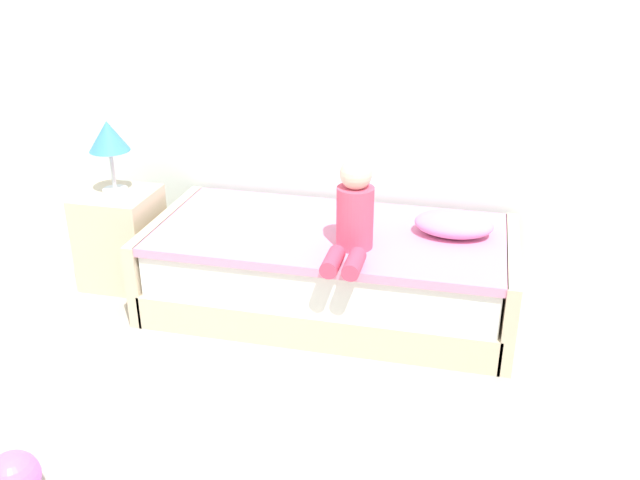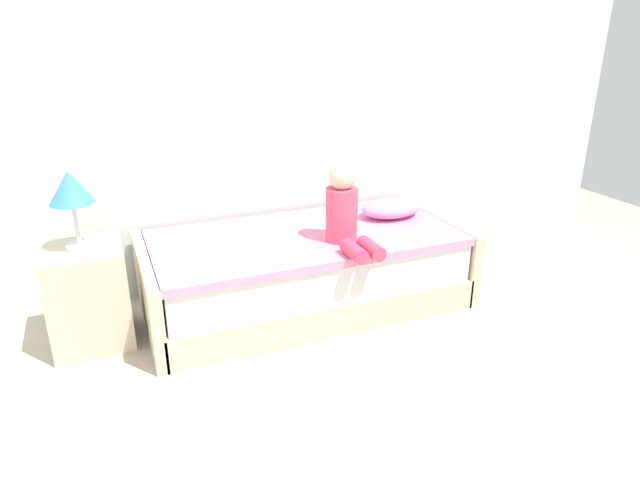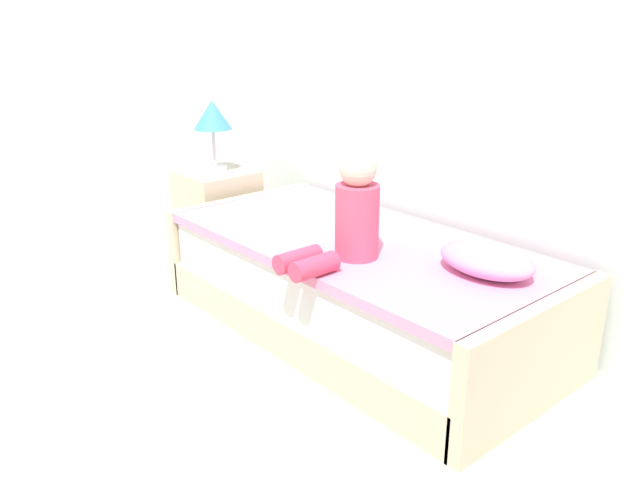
# 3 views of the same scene
# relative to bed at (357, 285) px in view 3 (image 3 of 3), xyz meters

# --- Properties ---
(wall_rear) EXTENTS (7.20, 0.10, 2.90)m
(wall_rear) POSITION_rel_bed_xyz_m (-0.62, 0.60, 1.20)
(wall_rear) COLOR silver
(wall_rear) RESTS_ON ground
(bed) EXTENTS (2.11, 1.00, 0.50)m
(bed) POSITION_rel_bed_xyz_m (0.00, 0.00, 0.00)
(bed) COLOR beige
(bed) RESTS_ON ground
(nightstand) EXTENTS (0.44, 0.44, 0.60)m
(nightstand) POSITION_rel_bed_xyz_m (-1.35, 0.02, 0.05)
(nightstand) COLOR beige
(nightstand) RESTS_ON ground
(table_lamp) EXTENTS (0.24, 0.24, 0.45)m
(table_lamp) POSITION_rel_bed_xyz_m (-1.35, 0.02, 0.69)
(table_lamp) COLOR silver
(table_lamp) RESTS_ON nightstand
(child_figure) EXTENTS (0.20, 0.51, 0.50)m
(child_figure) POSITION_rel_bed_xyz_m (0.18, -0.23, 0.46)
(child_figure) COLOR #E04C6B
(child_figure) RESTS_ON bed
(pillow) EXTENTS (0.44, 0.30, 0.13)m
(pillow) POSITION_rel_bed_xyz_m (0.69, 0.10, 0.32)
(pillow) COLOR #EA8CC6
(pillow) RESTS_ON bed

